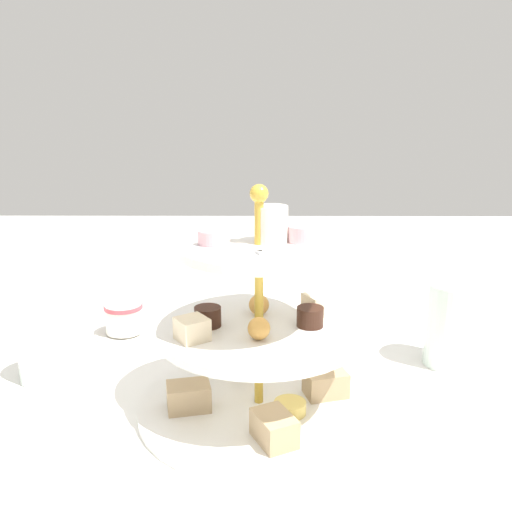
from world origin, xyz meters
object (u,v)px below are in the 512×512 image
water_glass_short_left (41,350)px  tiered_serving_stand (257,348)px  teacup_with_saucer (122,320)px  butter_knife_right (264,307)px  water_glass_tall_right (449,325)px  water_glass_mid_back (28,466)px

water_glass_short_left → tiered_serving_stand: bearing=-15.3°
water_glass_short_left → teacup_with_saucer: size_ratio=0.89×
teacup_with_saucer → butter_knife_right: bearing=28.3°
water_glass_tall_right → butter_knife_right: size_ratio=0.67×
tiered_serving_stand → water_glass_tall_right: bearing=24.9°
tiered_serving_stand → butter_knife_right: (0.01, 0.34, -0.08)m
tiered_serving_stand → water_glass_mid_back: tiered_serving_stand is taller
water_glass_short_left → water_glass_mid_back: (0.08, -0.25, 0.01)m
teacup_with_saucer → water_glass_tall_right: bearing=-11.8°
water_glass_tall_right → teacup_with_saucer: water_glass_tall_right is taller
tiered_serving_stand → teacup_with_saucer: size_ratio=3.09×
butter_knife_right → water_glass_mid_back: 0.55m
water_glass_tall_right → water_glass_mid_back: bearing=-147.0°
water_glass_tall_right → water_glass_mid_back: (-0.45, -0.29, -0.01)m
water_glass_short_left → butter_knife_right: size_ratio=0.47×
teacup_with_saucer → butter_knife_right: (0.22, 0.12, -0.02)m
water_glass_tall_right → butter_knife_right: water_glass_tall_right is taller
butter_knife_right → tiered_serving_stand: bearing=97.6°
water_glass_tall_right → water_glass_short_left: (-0.54, -0.04, -0.02)m
water_glass_short_left → water_glass_mid_back: bearing=-71.1°
tiered_serving_stand → water_glass_short_left: tiered_serving_stand is taller
butter_knife_right → water_glass_short_left: bearing=51.7°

